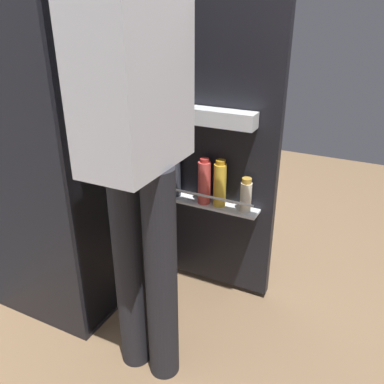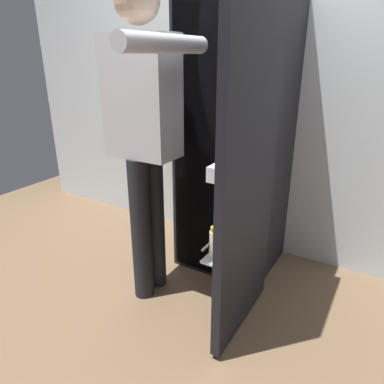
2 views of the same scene
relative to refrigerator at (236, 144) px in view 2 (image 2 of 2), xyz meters
name	(u,v)px [view 2 (image 2 of 2)]	position (x,y,z in m)	size (l,w,h in m)	color
ground_plane	(194,296)	(-0.03, -0.48, -0.88)	(5.35, 5.35, 0.00)	brown
kitchen_wall	(258,68)	(-0.03, 0.38, 0.45)	(4.40, 0.10, 2.67)	silver
refrigerator	(236,144)	(0.00, 0.00, 0.00)	(0.68, 1.19, 1.76)	black
person	(145,123)	(-0.30, -0.55, 0.20)	(0.53, 0.72, 1.78)	black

